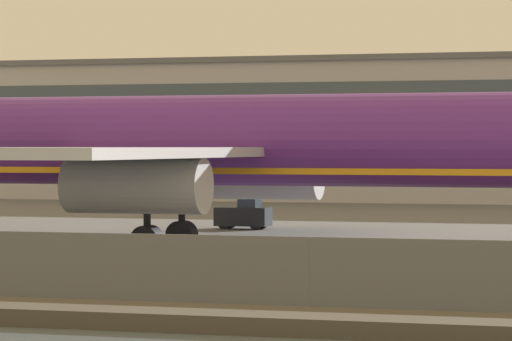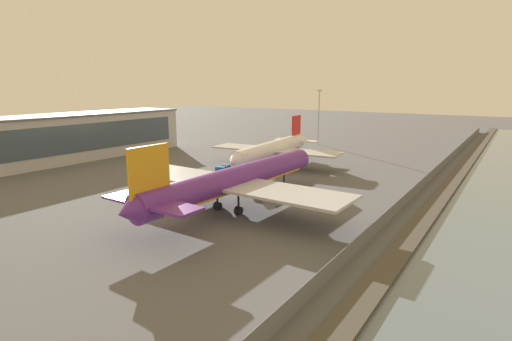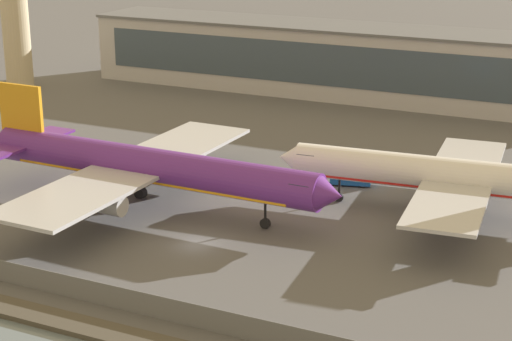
{
  "view_description": "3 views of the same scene",
  "coord_description": "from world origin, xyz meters",
  "px_view_note": "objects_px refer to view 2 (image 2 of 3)",
  "views": [
    {
      "loc": [
        11.56,
        -59.27,
        5.0
      ],
      "look_at": [
        -9.16,
        8.49,
        3.81
      ],
      "focal_mm": 105.0,
      "sensor_mm": 36.0,
      "label": 1
    },
    {
      "loc": [
        -64.16,
        -31.38,
        20.75
      ],
      "look_at": [
        -3.58,
        8.89,
        5.18
      ],
      "focal_mm": 28.0,
      "sensor_mm": 36.0,
      "label": 2
    },
    {
      "loc": [
        42.42,
        -73.63,
        35.99
      ],
      "look_at": [
        0.31,
        14.4,
        4.23
      ],
      "focal_mm": 60.0,
      "sensor_mm": 36.0,
      "label": 3
    }
  ],
  "objects_px": {
    "baggage_tug": "(146,194)",
    "apron_light_mast_apron_east": "(319,114)",
    "ops_van": "(223,170)",
    "cargo_jet_purple": "(236,180)",
    "passenger_jet_white_red": "(273,149)"
  },
  "relations": [
    {
      "from": "cargo_jet_purple",
      "to": "apron_light_mast_apron_east",
      "type": "bearing_deg",
      "value": 14.98
    },
    {
      "from": "baggage_tug",
      "to": "passenger_jet_white_red",
      "type": "bearing_deg",
      "value": -8.14
    },
    {
      "from": "passenger_jet_white_red",
      "to": "apron_light_mast_apron_east",
      "type": "relative_size",
      "value": 2.09
    },
    {
      "from": "cargo_jet_purple",
      "to": "baggage_tug",
      "type": "bearing_deg",
      "value": 102.42
    },
    {
      "from": "baggage_tug",
      "to": "apron_light_mast_apron_east",
      "type": "bearing_deg",
      "value": 1.81
    },
    {
      "from": "baggage_tug",
      "to": "ops_van",
      "type": "xyz_separation_m",
      "value": [
        23.48,
        -0.04,
        0.47
      ]
    },
    {
      "from": "passenger_jet_white_red",
      "to": "ops_van",
      "type": "height_order",
      "value": "passenger_jet_white_red"
    },
    {
      "from": "passenger_jet_white_red",
      "to": "cargo_jet_purple",
      "type": "bearing_deg",
      "value": -159.01
    },
    {
      "from": "ops_van",
      "to": "cargo_jet_purple",
      "type": "bearing_deg",
      "value": -137.14
    },
    {
      "from": "passenger_jet_white_red",
      "to": "ops_van",
      "type": "distance_m",
      "value": 15.22
    },
    {
      "from": "ops_van",
      "to": "apron_light_mast_apron_east",
      "type": "distance_m",
      "value": 58.72
    },
    {
      "from": "baggage_tug",
      "to": "apron_light_mast_apron_east",
      "type": "distance_m",
      "value": 82.02
    },
    {
      "from": "ops_van",
      "to": "apron_light_mast_apron_east",
      "type": "height_order",
      "value": "apron_light_mast_apron_east"
    },
    {
      "from": "passenger_jet_white_red",
      "to": "ops_van",
      "type": "relative_size",
      "value": 7.26
    },
    {
      "from": "cargo_jet_purple",
      "to": "passenger_jet_white_red",
      "type": "relative_size",
      "value": 1.21
    }
  ]
}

